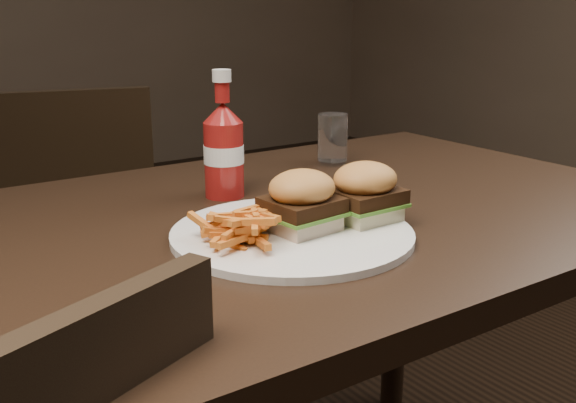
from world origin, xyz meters
TOP-DOWN VIEW (x-y plane):
  - dining_table at (0.00, 0.00)m, footprint 1.20×0.80m
  - chair_far at (-0.10, 0.95)m, footprint 0.50×0.50m
  - plate at (-0.11, -0.11)m, footprint 0.34×0.34m
  - sandwich_half_a at (-0.09, -0.11)m, footprint 0.09×0.09m
  - sandwich_half_b at (0.01, -0.13)m, footprint 0.09×0.08m
  - fries_pile at (-0.18, -0.10)m, footprint 0.14×0.14m
  - ketchup_bottle at (-0.08, 0.13)m, footprint 0.07×0.07m
  - tumbler at (0.22, 0.22)m, footprint 0.08×0.08m

SIDE VIEW (x-z plane):
  - chair_far at x=-0.10m, z-range 0.41..0.45m
  - dining_table at x=0.00m, z-range 0.71..0.75m
  - plate at x=-0.11m, z-range 0.75..0.76m
  - sandwich_half_a at x=-0.09m, z-range 0.76..0.78m
  - sandwich_half_b at x=0.01m, z-range 0.76..0.78m
  - fries_pile at x=-0.18m, z-range 0.76..0.80m
  - tumbler at x=0.22m, z-range 0.76..0.85m
  - ketchup_bottle at x=-0.08m, z-range 0.74..0.88m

